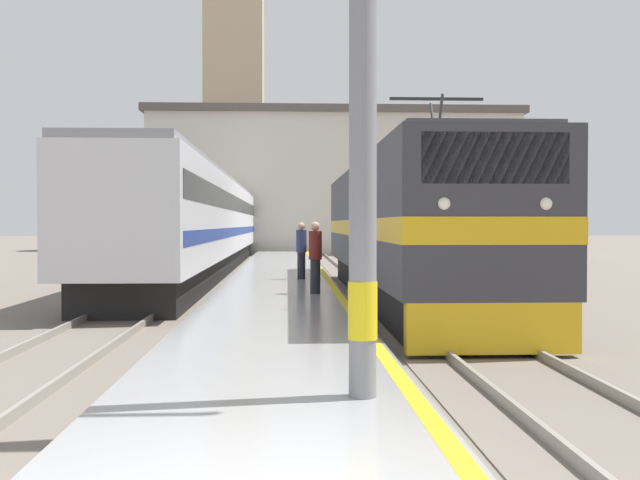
% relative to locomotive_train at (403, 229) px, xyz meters
% --- Properties ---
extents(ground_plane, '(200.00, 200.00, 0.00)m').
position_rel_locomotive_train_xyz_m(ground_plane, '(-3.46, 14.26, -1.98)').
color(ground_plane, '#70665B').
extents(platform, '(3.41, 140.00, 0.33)m').
position_rel_locomotive_train_xyz_m(platform, '(-3.46, 9.26, -1.82)').
color(platform, '#999999').
rests_on(platform, ground).
extents(rail_track_near, '(2.84, 140.00, 0.16)m').
position_rel_locomotive_train_xyz_m(rail_track_near, '(0.00, 9.26, -1.95)').
color(rail_track_near, '#70665B').
rests_on(rail_track_near, ground).
extents(rail_track_far, '(2.83, 140.00, 0.16)m').
position_rel_locomotive_train_xyz_m(rail_track_far, '(-6.87, 9.26, -1.95)').
color(rail_track_far, '#70665B').
rests_on(rail_track_far, ground).
extents(locomotive_train, '(2.92, 18.50, 4.85)m').
position_rel_locomotive_train_xyz_m(locomotive_train, '(0.00, 0.00, 0.00)').
color(locomotive_train, black).
rests_on(locomotive_train, ground).
extents(passenger_train, '(2.92, 43.77, 4.09)m').
position_rel_locomotive_train_xyz_m(passenger_train, '(-6.87, 16.79, 0.22)').
color(passenger_train, black).
rests_on(passenger_train, ground).
extents(person_on_platform, '(0.34, 0.34, 1.84)m').
position_rel_locomotive_train_xyz_m(person_on_platform, '(-2.75, 3.68, -0.67)').
color(person_on_platform, '#23232D').
rests_on(person_on_platform, platform).
extents(second_waiting_passenger, '(0.34, 0.34, 1.85)m').
position_rel_locomotive_train_xyz_m(second_waiting_passenger, '(-2.49, -1.37, -0.67)').
color(second_waiting_passenger, '#23232D').
rests_on(second_waiting_passenger, platform).
extents(clock_tower, '(5.97, 5.97, 31.19)m').
position_rel_locomotive_train_xyz_m(clock_tower, '(-7.55, 41.96, 14.60)').
color(clock_tower, tan).
rests_on(clock_tower, ground).
extents(station_building, '(25.96, 8.60, 10.10)m').
position_rel_locomotive_train_xyz_m(station_building, '(0.07, 33.24, 3.09)').
color(station_building, beige).
rests_on(station_building, ground).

